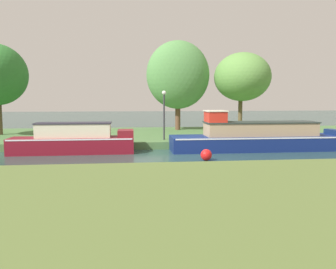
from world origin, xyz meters
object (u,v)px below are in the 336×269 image
at_px(lamp_post, 164,109).
at_px(channel_buoy, 206,155).
at_px(navy_barge, 258,137).
at_px(willow_tree_right, 242,77).
at_px(mooring_post_far, 51,137).
at_px(maroon_narrowboat, 74,140).
at_px(willow_tree_centre, 178,75).
at_px(mooring_post_near, 306,133).

height_order(lamp_post, channel_buoy, lamp_post).
bearing_deg(navy_barge, channel_buoy, -140.81).
distance_m(willow_tree_right, channel_buoy, 12.19).
xyz_separation_m(navy_barge, channel_buoy, (-3.47, -2.83, -0.43)).
height_order(lamp_post, mooring_post_far, lamp_post).
xyz_separation_m(maroon_narrowboat, willow_tree_centre, (6.47, 8.19, 3.86)).
xyz_separation_m(navy_barge, maroon_narrowboat, (-9.66, 0.00, -0.03)).
bearing_deg(willow_tree_centre, navy_barge, -68.71).
bearing_deg(lamp_post, mooring_post_far, -175.31).
distance_m(maroon_narrowboat, channel_buoy, 6.82).
relative_size(navy_barge, channel_buoy, 18.52).
distance_m(navy_barge, maroon_narrowboat, 9.66).
height_order(maroon_narrowboat, mooring_post_far, maroon_narrowboat).
xyz_separation_m(navy_barge, lamp_post, (-4.89, 1.92, 1.50)).
bearing_deg(willow_tree_right, willow_tree_centre, 171.67).
distance_m(maroon_narrowboat, mooring_post_near, 13.25).
distance_m(willow_tree_centre, mooring_post_far, 11.09).
xyz_separation_m(willow_tree_centre, channel_buoy, (-0.28, -11.01, -4.27)).
bearing_deg(navy_barge, mooring_post_far, 172.73).
distance_m(lamp_post, channel_buoy, 5.32).
height_order(navy_barge, willow_tree_centre, willow_tree_centre).
xyz_separation_m(willow_tree_right, mooring_post_far, (-12.64, -6.08, -3.67)).
xyz_separation_m(navy_barge, mooring_post_near, (3.51, 1.41, 0.07)).
relative_size(willow_tree_right, mooring_post_far, 9.72).
xyz_separation_m(willow_tree_centre, mooring_post_far, (-7.90, -6.77, -3.82)).
bearing_deg(maroon_narrowboat, mooring_post_near, 6.13).
relative_size(mooring_post_near, channel_buoy, 1.40).
xyz_separation_m(willow_tree_centre, lamp_post, (-1.70, -6.26, -2.34)).
height_order(mooring_post_far, channel_buoy, mooring_post_far).
distance_m(navy_barge, mooring_post_near, 3.79).
relative_size(willow_tree_centre, willow_tree_right, 1.16).
bearing_deg(mooring_post_far, navy_barge, -7.27).
bearing_deg(mooring_post_far, willow_tree_centre, 40.59).
distance_m(mooring_post_near, mooring_post_far, 14.61).
bearing_deg(navy_barge, willow_tree_centre, 111.29).
relative_size(maroon_narrowboat, mooring_post_far, 10.40).
bearing_deg(channel_buoy, willow_tree_centre, 88.54).
relative_size(navy_barge, mooring_post_near, 13.22).
relative_size(maroon_narrowboat, channel_buoy, 12.10).
relative_size(willow_tree_centre, channel_buoy, 13.08).
bearing_deg(channel_buoy, maroon_narrowboat, 155.44).
bearing_deg(navy_barge, maroon_narrowboat, 180.00).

